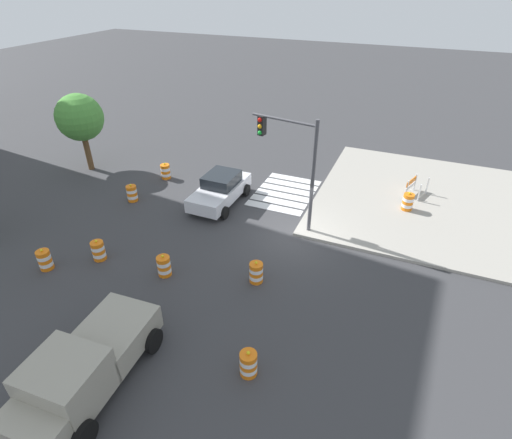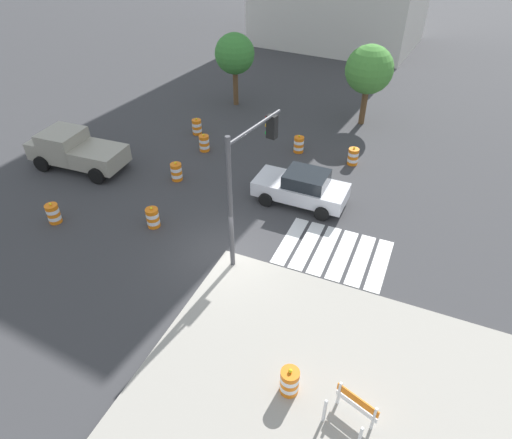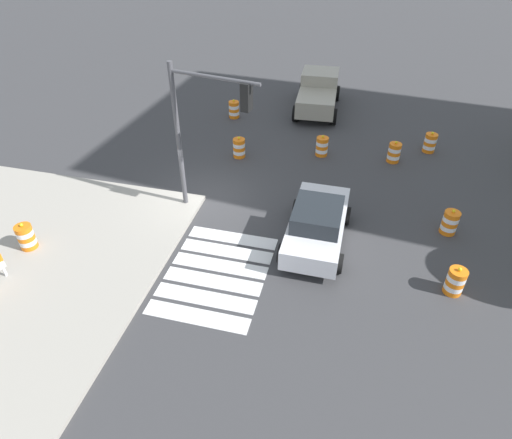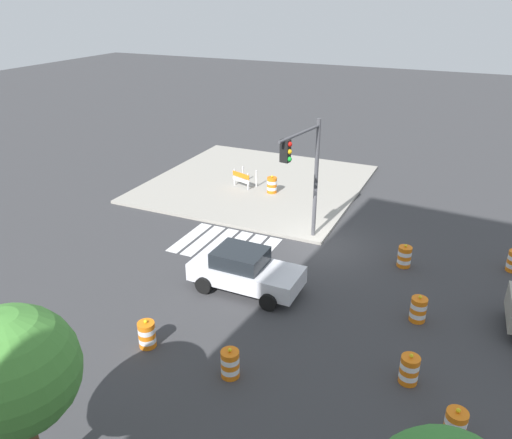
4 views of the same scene
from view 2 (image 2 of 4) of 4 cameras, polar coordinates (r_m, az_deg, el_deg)
The scene contains 16 objects.
ground_plane at distance 18.16m, azimuth -3.85°, elevation -4.36°, with size 120.00×120.00×0.00m, color #38383A.
crosswalk_stripes at distance 18.43m, azimuth 9.93°, elevation -4.17°, with size 4.35×3.20×0.02m.
sports_car at distance 20.66m, azimuth 5.92°, elevation 4.14°, with size 4.32×2.17×1.63m.
pickup_truck at distance 25.19m, azimuth -22.38°, elevation 8.29°, with size 5.25×2.57×1.92m.
traffic_barrel_near_corner at distance 19.76m, azimuth -13.14°, elevation 0.24°, with size 0.56×0.56×1.02m.
traffic_barrel_crosswalk_end at distance 21.43m, azimuth -24.62°, elevation 0.71°, with size 0.56×0.56×1.02m.
traffic_barrel_median_near at distance 22.78m, azimuth -10.20°, elevation 6.07°, with size 0.56×0.56×1.02m.
traffic_barrel_median_far at distance 25.28m, azimuth -6.67°, elevation 9.74°, with size 0.56×0.56×1.02m.
traffic_barrel_far_curb at distance 25.09m, azimuth 5.52°, elevation 9.59°, with size 0.56×0.56×1.02m.
traffic_barrel_lane_center at distance 27.20m, azimuth -7.61°, elevation 11.73°, with size 0.56×0.56×1.02m.
traffic_barrel_opposite_curb at distance 24.34m, azimuth 12.38°, elevation 7.93°, with size 0.56×0.56×1.02m.
traffic_barrel_on_sidewalk at distance 13.61m, azimuth 4.34°, elevation -20.04°, with size 0.56×0.56×1.02m.
construction_barricade at distance 13.29m, azimuth 12.43°, elevation -22.59°, with size 1.42×1.13×1.00m.
traffic_light_pole at distance 15.94m, azimuth -1.05°, elevation 6.60°, with size 0.76×3.25×5.50m.
street_tree_streetside_near at distance 28.05m, azimuth 14.35°, elevation 18.14°, with size 2.81×2.81×4.78m.
street_tree_streetside_mid at distance 30.17m, azimuth -2.76°, elevation 20.48°, with size 2.55×2.55×4.65m.
Camera 2 is at (6.52, -11.93, 12.04)m, focal length 31.09 mm.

